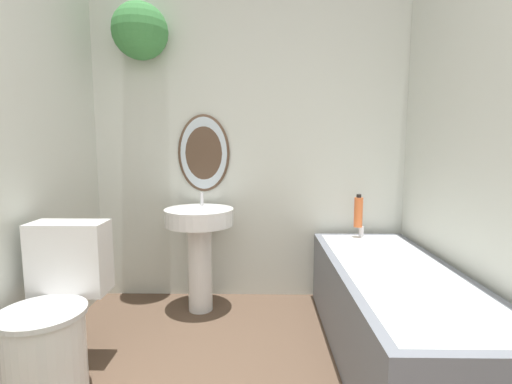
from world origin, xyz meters
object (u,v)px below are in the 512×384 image
toilet (54,319)px  bathtub (395,312)px  pedestal_sink (199,238)px  shampoo_bottle (358,212)px

toilet → bathtub: (1.75, 0.25, -0.07)m
pedestal_sink → shampoo_bottle: size_ratio=3.49×
toilet → shampoo_bottle: shampoo_bottle is taller
bathtub → shampoo_bottle: 0.84m
toilet → bathtub: 1.77m
pedestal_sink → bathtub: 1.35m
pedestal_sink → toilet: bearing=-123.8°
toilet → pedestal_sink: size_ratio=0.93×
pedestal_sink → shampoo_bottle: (1.15, 0.12, 0.17)m
toilet → shampoo_bottle: bearing=29.5°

